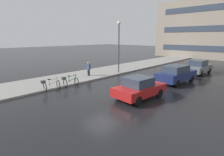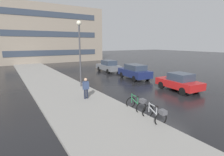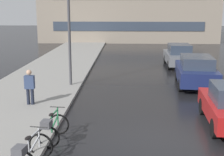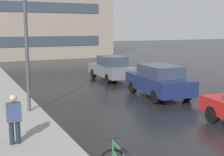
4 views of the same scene
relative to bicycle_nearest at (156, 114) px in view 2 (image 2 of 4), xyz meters
name	(u,v)px [view 2 (image 2 of 4)]	position (x,y,z in m)	size (l,w,h in m)	color
ground_plane	(170,99)	(3.71, 2.14, -0.49)	(140.00, 140.00, 0.00)	black
sidewalk_kerb	(52,82)	(-2.29, 12.14, -0.42)	(4.80, 60.00, 0.14)	gray
bicycle_nearest	(156,114)	(0.00, 0.00, 0.00)	(0.90, 1.46, 0.97)	black
bicycle_second	(137,104)	(0.20, 1.69, 0.01)	(0.81, 1.43, 1.00)	black
car_red	(179,82)	(6.32, 3.37, 0.27)	(2.17, 3.92, 1.54)	#AD1919
car_navy	(135,72)	(6.29, 9.32, 0.36)	(2.34, 4.46, 1.66)	navy
car_grey	(109,66)	(6.36, 15.18, 0.32)	(1.93, 4.42, 1.65)	slate
pedestrian	(86,88)	(-1.55, 5.23, 0.43)	(0.40, 0.25, 1.64)	#1E2333
streetlamp	(80,44)	(-0.44, 8.83, 3.48)	(0.42, 0.42, 5.94)	#424247
building_facade_main	(49,35)	(2.87, 34.15, 5.27)	(22.07, 7.53, 11.52)	gray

